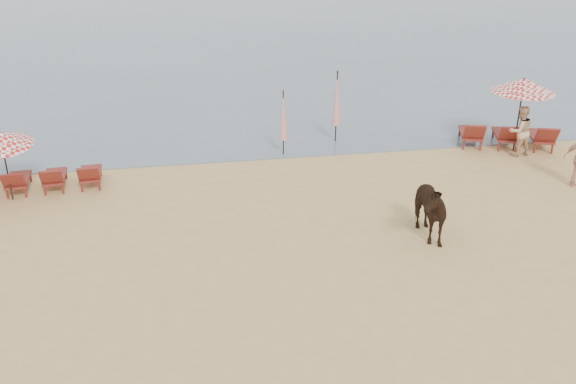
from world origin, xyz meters
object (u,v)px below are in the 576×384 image
object	(u,v)px
lounger_cluster_left	(35,179)
umbrella_open_right	(523,85)
umbrella_closed_left	(283,116)
cow	(425,208)
umbrella_open_left_b	(1,139)
umbrella_closed_right	(337,99)
beachgoer_right_a	(520,131)
lounger_cluster_right	(507,135)

from	to	relation	value
lounger_cluster_left	umbrella_open_right	distance (m)	15.46
umbrella_closed_left	cow	bearing A→B (deg)	-67.76
lounger_cluster_left	umbrella_open_left_b	bearing A→B (deg)	-144.30
umbrella_closed_right	umbrella_open_left_b	bearing A→B (deg)	-162.92
umbrella_open_left_b	umbrella_open_right	bearing A→B (deg)	-17.97
cow	umbrella_closed_left	bearing A→B (deg)	110.07
umbrella_closed_left	beachgoer_right_a	bearing A→B (deg)	-9.98
umbrella_closed_right	beachgoer_right_a	bearing A→B (deg)	-22.08
umbrella_open_left_b	beachgoer_right_a	bearing A→B (deg)	-19.45
umbrella_open_left_b	cow	bearing A→B (deg)	-43.13
umbrella_closed_left	umbrella_closed_right	bearing A→B (deg)	25.14
umbrella_closed_left	beachgoer_right_a	xyz separation A→B (m)	(7.65, -1.35, -0.52)
umbrella_open_left_b	umbrella_open_right	world-z (taller)	umbrella_open_right
umbrella_closed_right	beachgoer_right_a	xyz separation A→B (m)	(5.64, -2.29, -0.71)
umbrella_open_left_b	umbrella_closed_right	world-z (taller)	umbrella_closed_right
lounger_cluster_right	umbrella_open_right	world-z (taller)	umbrella_open_right
umbrella_open_right	umbrella_closed_right	world-z (taller)	umbrella_closed_right
umbrella_open_left_b	umbrella_closed_left	xyz separation A→B (m)	(8.15, 2.18, -0.46)
lounger_cluster_right	umbrella_closed_left	world-z (taller)	umbrella_closed_left
umbrella_closed_left	cow	xyz separation A→B (m)	(2.54, -6.21, -0.56)
umbrella_closed_right	umbrella_closed_left	bearing A→B (deg)	-154.86
lounger_cluster_right	umbrella_open_right	xyz separation A→B (m)	(0.14, -0.34, 1.80)
cow	beachgoer_right_a	distance (m)	7.05
lounger_cluster_right	cow	size ratio (longest dim) A/B	1.79
umbrella_open_right	cow	distance (m)	7.57
lounger_cluster_left	umbrella_open_left_b	xyz separation A→B (m)	(-0.59, -0.48, 1.42)
lounger_cluster_right	umbrella_closed_left	distance (m)	7.70
beachgoer_right_a	lounger_cluster_left	bearing A→B (deg)	-5.81
lounger_cluster_right	cow	xyz separation A→B (m)	(-5.08, -5.62, 0.34)
umbrella_closed_right	lounger_cluster_left	bearing A→B (deg)	-164.58
lounger_cluster_right	beachgoer_right_a	xyz separation A→B (m)	(0.03, -0.76, 0.39)
lounger_cluster_left	umbrella_closed_right	distance (m)	9.99
lounger_cluster_right	umbrella_closed_right	xyz separation A→B (m)	(-5.61, 1.53, 1.10)
umbrella_open_left_b	umbrella_closed_right	xyz separation A→B (m)	(10.16, 3.12, -0.26)
beachgoer_right_a	lounger_cluster_right	bearing A→B (deg)	-95.11
umbrella_closed_right	cow	bearing A→B (deg)	-85.75
lounger_cluster_left	umbrella_open_left_b	world-z (taller)	umbrella_open_left_b
lounger_cluster_right	umbrella_open_left_b	distance (m)	15.91
lounger_cluster_right	umbrella_open_left_b	size ratio (longest dim) A/B	1.62
cow	beachgoer_right_a	bearing A→B (deg)	41.41
umbrella_open_left_b	umbrella_open_right	distance (m)	15.97
lounger_cluster_left	lounger_cluster_right	distance (m)	15.22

